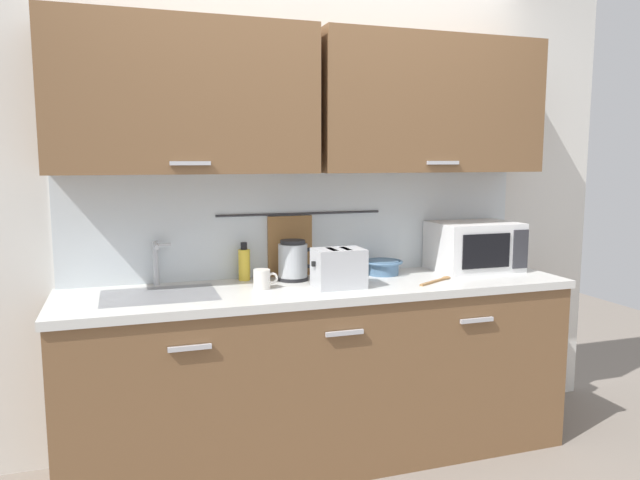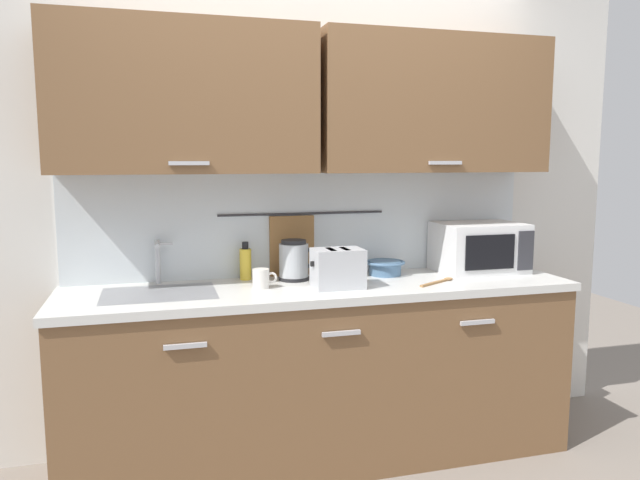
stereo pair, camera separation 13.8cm
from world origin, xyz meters
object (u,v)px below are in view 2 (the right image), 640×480
at_px(dish_soap_bottle, 245,263).
at_px(mug_near_sink, 261,279).
at_px(wooden_spoon, 441,281).
at_px(microwave, 479,247).
at_px(electric_kettle, 295,260).
at_px(mixing_bowl, 385,267).
at_px(toaster, 338,268).

bearing_deg(dish_soap_bottle, mug_near_sink, -79.93).
distance_m(dish_soap_bottle, wooden_spoon, 1.00).
relative_size(microwave, electric_kettle, 2.03).
bearing_deg(mug_near_sink, microwave, 5.08).
bearing_deg(wooden_spoon, mug_near_sink, 173.53).
bearing_deg(dish_soap_bottle, electric_kettle, -17.70).
xyz_separation_m(mug_near_sink, wooden_spoon, (0.90, -0.10, -0.04)).
height_order(dish_soap_bottle, mixing_bowl, dish_soap_bottle).
bearing_deg(microwave, wooden_spoon, -147.84).
bearing_deg(electric_kettle, dish_soap_bottle, 162.30).
height_order(toaster, wooden_spoon, toaster).
height_order(microwave, electric_kettle, microwave).
distance_m(electric_kettle, mug_near_sink, 0.26).
height_order(mug_near_sink, wooden_spoon, mug_near_sink).
xyz_separation_m(electric_kettle, mixing_bowl, (0.50, -0.00, -0.06)).
distance_m(toaster, wooden_spoon, 0.55).
bearing_deg(toaster, mixing_bowl, 34.91).
height_order(electric_kettle, mug_near_sink, electric_kettle).
xyz_separation_m(electric_kettle, toaster, (0.16, -0.24, -0.01)).
distance_m(mixing_bowl, wooden_spoon, 0.33).
relative_size(electric_kettle, dish_soap_bottle, 1.16).
xyz_separation_m(microwave, electric_kettle, (-1.03, 0.05, -0.03)).
relative_size(mixing_bowl, toaster, 0.84).
bearing_deg(dish_soap_bottle, wooden_spoon, -19.66).
xyz_separation_m(electric_kettle, wooden_spoon, (0.70, -0.26, -0.10)).
relative_size(microwave, toaster, 1.80).
bearing_deg(dish_soap_bottle, mixing_bowl, -6.32).
bearing_deg(wooden_spoon, mixing_bowl, 128.27).
height_order(mug_near_sink, toaster, toaster).
bearing_deg(electric_kettle, microwave, -2.59).
bearing_deg(mug_near_sink, toaster, -13.40).
xyz_separation_m(dish_soap_bottle, mug_near_sink, (0.04, -0.23, -0.04)).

